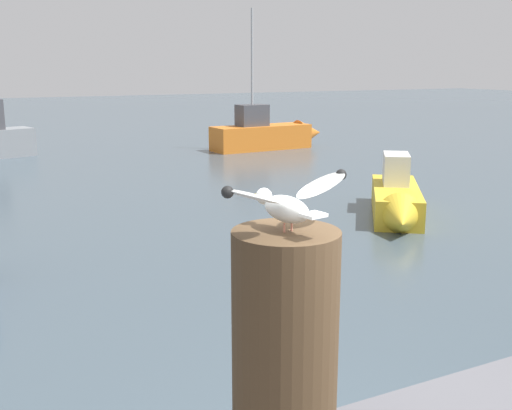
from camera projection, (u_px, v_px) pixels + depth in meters
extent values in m
cylinder|color=#4C3823|center=(285.00, 357.00, 2.43)|extent=(0.42, 0.42, 1.03)
cylinder|color=#C67660|center=(292.00, 226.00, 2.31)|extent=(0.01, 0.01, 0.04)
cylinder|color=#C67660|center=(284.00, 228.00, 2.29)|extent=(0.01, 0.01, 0.04)
ellipsoid|color=white|center=(286.00, 209.00, 2.29)|extent=(0.13, 0.24, 0.10)
sphere|color=white|center=(264.00, 196.00, 2.39)|extent=(0.06, 0.06, 0.06)
cone|color=yellow|center=(255.00, 195.00, 2.43)|extent=(0.03, 0.05, 0.02)
cube|color=white|center=(313.00, 215.00, 2.18)|extent=(0.09, 0.08, 0.01)
ellipsoid|color=white|center=(321.00, 185.00, 2.37)|extent=(0.26, 0.16, 0.09)
sphere|color=#242424|center=(341.00, 175.00, 2.43)|extent=(0.04, 0.04, 0.04)
ellipsoid|color=white|center=(253.00, 196.00, 2.17)|extent=(0.26, 0.16, 0.09)
sphere|color=#242424|center=(228.00, 192.00, 2.10)|extent=(0.04, 0.04, 0.04)
cube|color=orange|center=(261.00, 137.00, 22.14)|extent=(3.70, 1.34, 0.86)
cone|color=orange|center=(309.00, 133.00, 23.17)|extent=(1.07, 1.07, 1.02)
cube|color=#47474C|center=(252.00, 115.00, 21.78)|extent=(1.09, 0.75, 0.75)
cylinder|color=#A5A5A8|center=(252.00, 57.00, 21.33)|extent=(0.08, 0.08, 3.27)
cube|color=yellow|center=(396.00, 201.00, 12.43)|extent=(2.42, 2.85, 0.56)
cone|color=yellow|center=(401.00, 219.00, 10.83)|extent=(1.12, 1.12, 0.80)
cube|color=white|center=(396.00, 169.00, 12.69)|extent=(0.96, 1.05, 0.62)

